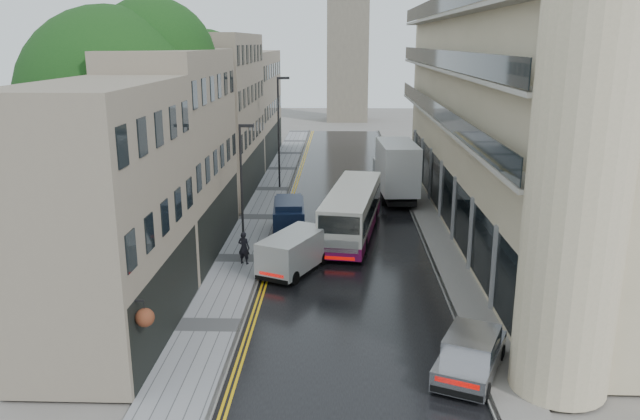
# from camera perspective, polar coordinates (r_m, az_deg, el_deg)

# --- Properties ---
(road) EXTENTS (9.00, 85.00, 0.02)m
(road) POSITION_cam_1_polar(r_m,az_deg,el_deg) (41.90, 2.45, -0.83)
(road) COLOR black
(road) RESTS_ON ground
(left_sidewalk) EXTENTS (2.70, 85.00, 0.12)m
(left_sidewalk) POSITION_cam_1_polar(r_m,az_deg,el_deg) (42.23, -5.51, -0.69)
(left_sidewalk) COLOR gray
(left_sidewalk) RESTS_ON ground
(right_sidewalk) EXTENTS (1.80, 85.00, 0.12)m
(right_sidewalk) POSITION_cam_1_polar(r_m,az_deg,el_deg) (42.30, 9.79, -0.82)
(right_sidewalk) COLOR slate
(right_sidewalk) RESTS_ON ground
(old_shop_row) EXTENTS (4.50, 56.00, 12.00)m
(old_shop_row) POSITION_cam_1_polar(r_m,az_deg,el_deg) (44.07, -9.98, 7.71)
(old_shop_row) COLOR gray
(old_shop_row) RESTS_ON ground
(modern_block) EXTENTS (8.00, 40.00, 14.00)m
(modern_block) POSITION_cam_1_polar(r_m,az_deg,el_deg) (40.51, 17.46, 8.03)
(modern_block) COLOR beige
(modern_block) RESTS_ON ground
(tree_near) EXTENTS (10.56, 10.56, 13.89)m
(tree_near) POSITION_cam_1_polar(r_m,az_deg,el_deg) (35.22, -18.24, 6.91)
(tree_near) COLOR black
(tree_near) RESTS_ON ground
(tree_far) EXTENTS (9.24, 9.24, 12.46)m
(tree_far) POSITION_cam_1_polar(r_m,az_deg,el_deg) (47.56, -12.55, 8.39)
(tree_far) COLOR black
(tree_far) RESTS_ON ground
(cream_bus) EXTENTS (4.04, 11.09, 2.96)m
(cream_bus) POSITION_cam_1_polar(r_m,az_deg,el_deg) (35.20, 0.48, -1.42)
(cream_bus) COLOR silver
(cream_bus) RESTS_ON road
(white_lorry) EXTENTS (3.04, 8.55, 4.42)m
(white_lorry) POSITION_cam_1_polar(r_m,az_deg,el_deg) (45.05, 5.80, 3.15)
(white_lorry) COLOR silver
(white_lorry) RESTS_ON road
(silver_hatchback) EXTENTS (3.35, 4.60, 1.58)m
(silver_hatchback) POSITION_cam_1_polar(r_m,az_deg,el_deg) (22.25, 10.60, -13.96)
(silver_hatchback) COLOR #A1A0A5
(silver_hatchback) RESTS_ON road
(white_van) EXTENTS (3.69, 4.97, 2.07)m
(white_van) POSITION_cam_1_polar(r_m,az_deg,el_deg) (31.32, -5.27, -4.47)
(white_van) COLOR beige
(white_van) RESTS_ON road
(navy_van) EXTENTS (2.19, 4.72, 2.34)m
(navy_van) POSITION_cam_1_polar(r_m,az_deg,el_deg) (36.74, -4.18, -1.25)
(navy_van) COLOR black
(navy_van) RESTS_ON road
(pedestrian) EXTENTS (0.74, 0.59, 1.76)m
(pedestrian) POSITION_cam_1_polar(r_m,az_deg,el_deg) (33.23, -6.97, -3.45)
(pedestrian) COLOR black
(pedestrian) RESTS_ON left_sidewalk
(lamp_post_near) EXTENTS (0.81, 0.20, 7.18)m
(lamp_post_near) POSITION_cam_1_polar(r_m,az_deg,el_deg) (34.01, -7.17, 1.72)
(lamp_post_near) COLOR black
(lamp_post_near) RESTS_ON left_sidewalk
(lamp_post_far) EXTENTS (1.00, 0.54, 8.72)m
(lamp_post_far) POSITION_cam_1_polar(r_m,az_deg,el_deg) (49.97, -3.80, 7.00)
(lamp_post_far) COLOR black
(lamp_post_far) RESTS_ON left_sidewalk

